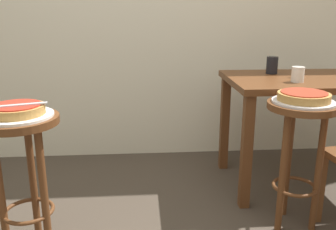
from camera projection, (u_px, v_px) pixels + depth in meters
stool_foreground at (22, 157)px, 1.72m from camera, size 0.36×0.36×0.72m
serving_plate_foreground at (17, 116)px, 1.66m from camera, size 0.32×0.32×0.01m
pizza_foreground at (17, 110)px, 1.65m from camera, size 0.25×0.25×0.05m
stool_middle at (299, 138)px, 1.97m from camera, size 0.36×0.36×0.72m
serving_plate_middle at (303, 102)px, 1.91m from camera, size 0.32×0.32×0.01m
pizza_middle at (304, 96)px, 1.90m from camera, size 0.27×0.27×0.05m
dining_table at (309, 95)px, 2.44m from camera, size 1.08×0.69×0.75m
cup_near_edge at (298, 74)px, 2.25m from camera, size 0.08×0.08×0.09m
cup_far_edge at (272, 65)px, 2.54m from camera, size 0.08×0.08×0.12m
condiment_shaker at (298, 72)px, 2.40m from camera, size 0.04×0.04×0.07m
pizza_server_knife at (22, 105)px, 1.63m from camera, size 0.22×0.09×0.01m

